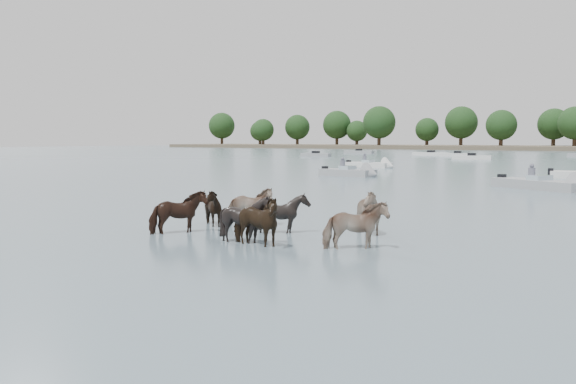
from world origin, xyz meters
The scene contains 7 objects.
ground centered at (0.00, 0.00, 0.00)m, with size 400.00×400.00×0.00m, color #4A5F6B.
shoreline centered at (-70.00, 150.00, 0.50)m, with size 160.00×30.00×1.00m, color #4C4233.
pony_herd centered at (-0.89, -0.37, 0.52)m, with size 7.12×4.62×1.36m.
motorboat_a centered at (-12.39, 24.38, 0.23)m, with size 4.57×1.78×1.92m.
motorboat_b centered at (1.57, 20.02, 0.23)m, with size 5.72×3.97×1.92m.
motorboat_f centered at (-17.61, 36.97, 0.23)m, with size 4.93×1.74×1.92m.
treeline centered at (-69.34, 153.06, 6.76)m, with size 150.37×23.24×12.23m.
Camera 1 is at (9.23, -13.21, 2.56)m, focal length 38.54 mm.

